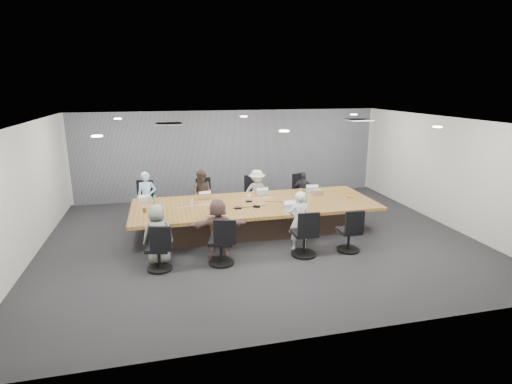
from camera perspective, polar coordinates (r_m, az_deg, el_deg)
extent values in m
cube|color=#28282B|center=(9.71, 0.55, -6.59)|extent=(10.00, 8.00, 0.00)
cube|color=white|center=(9.06, 0.60, 10.11)|extent=(10.00, 8.00, 0.00)
cube|color=beige|center=(13.13, -3.67, 5.44)|extent=(10.00, 0.00, 2.80)
cube|color=beige|center=(5.67, 10.48, -7.80)|extent=(10.00, 0.00, 2.80)
cube|color=beige|center=(9.45, -30.31, -0.38)|extent=(0.00, 8.00, 2.80)
cube|color=beige|center=(11.54, 25.47, 2.67)|extent=(0.00, 8.00, 2.80)
cube|color=slate|center=(13.05, -3.61, 5.38)|extent=(9.80, 0.04, 2.80)
cube|color=#3B2A20|center=(10.05, -0.13, -3.82)|extent=(4.80, 1.40, 0.66)
cube|color=olive|center=(9.94, -0.13, -1.80)|extent=(6.00, 2.20, 0.08)
imported|color=#A7CCEA|center=(11.00, -15.33, -0.75)|extent=(0.54, 0.39, 1.38)
cube|color=#B2B2B7|center=(10.46, -15.42, -1.22)|extent=(0.34, 0.27, 0.02)
imported|color=#42342D|center=(11.05, -7.57, -0.33)|extent=(0.77, 0.66, 1.36)
cube|color=#8C6647|center=(10.50, -7.26, -0.73)|extent=(0.35, 0.26, 0.02)
imported|color=#B6BBB6|center=(11.30, 0.13, -0.03)|extent=(0.85, 0.50, 1.29)
cube|color=#B2B2B7|center=(10.76, 0.82, -0.22)|extent=(0.37, 0.28, 0.02)
imported|color=#28272C|center=(11.70, 6.65, 0.05)|extent=(0.72, 0.44, 1.15)
cube|color=#B2B2B7|center=(11.16, 7.64, 0.21)|extent=(0.37, 0.27, 0.02)
imported|color=gray|center=(8.44, -13.84, -5.87)|extent=(0.64, 0.44, 1.26)
cube|color=#8C6647|center=(8.92, -13.89, -3.91)|extent=(0.37, 0.28, 0.02)
imported|color=brown|center=(8.50, -5.41, -5.17)|extent=(1.24, 0.49, 1.30)
cube|color=#8C6647|center=(8.98, -5.93, -3.41)|extent=(0.34, 0.26, 0.02)
imported|color=silver|center=(8.90, 6.17, -4.09)|extent=(0.50, 0.33, 1.35)
cube|color=#B2B2B7|center=(9.37, 5.07, -2.61)|extent=(0.33, 0.24, 0.02)
cylinder|color=#449A4C|center=(10.13, -14.28, -1.07)|extent=(0.08, 0.08, 0.22)
cylinder|color=#449A4C|center=(9.93, 7.07, -0.96)|extent=(0.09, 0.09, 0.24)
cylinder|color=silver|center=(9.67, -9.14, -1.62)|extent=(0.07, 0.07, 0.20)
cylinder|color=white|center=(10.30, -1.00, -0.65)|extent=(0.11, 0.11, 0.11)
cylinder|color=white|center=(10.38, 6.34, -0.63)|extent=(0.09, 0.09, 0.10)
cylinder|color=brown|center=(9.55, -15.62, -2.47)|extent=(0.11, 0.11, 0.11)
cube|color=black|center=(9.48, -2.60, -2.30)|extent=(0.17, 0.12, 0.03)
cube|color=black|center=(10.02, -1.03, -1.33)|extent=(0.17, 0.12, 0.03)
cube|color=black|center=(9.54, 0.11, -2.08)|extent=(0.17, 0.10, 0.06)
cube|color=#947B60|center=(10.75, 8.80, -0.07)|extent=(0.27, 0.17, 0.14)
cube|color=#C26F1B|center=(10.72, 13.32, -0.64)|extent=(0.19, 0.17, 0.04)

